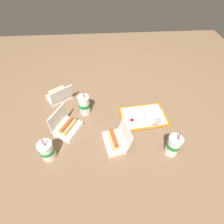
{
  "coord_description": "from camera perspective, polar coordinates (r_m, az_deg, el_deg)",
  "views": [
    {
      "loc": [
        -0.07,
        -0.9,
        1.05
      ],
      "look_at": [
        -0.01,
        0.02,
        0.05
      ],
      "focal_mm": 28.0,
      "sensor_mm": 36.0,
      "label": 1
    }
  ],
  "objects": [
    {
      "name": "soda_cup_center",
      "position": [
        1.21,
        19.38,
        -10.24
      ],
      "size": [
        0.09,
        0.09,
        0.22
      ],
      "color": "white",
      "rests_on": "ground_plane"
    },
    {
      "name": "soda_cup_corner",
      "position": [
        1.39,
        -8.99,
        2.35
      ],
      "size": [
        0.09,
        0.09,
        0.23
      ],
      "color": "white",
      "rests_on": "ground_plane"
    },
    {
      "name": "clamshell_hotdog_right",
      "position": [
        1.22,
        1.01,
        -9.32
      ],
      "size": [
        0.2,
        0.22,
        0.16
      ],
      "color": "white",
      "rests_on": "ground_plane"
    },
    {
      "name": "cake_container",
      "position": [
        1.38,
        13.35,
        -1.1
      ],
      "size": [
        0.13,
        0.13,
        0.07
      ],
      "color": "black",
      "rests_on": "food_tray"
    },
    {
      "name": "soda_cup_back",
      "position": [
        1.21,
        -20.44,
        -11.73
      ],
      "size": [
        0.09,
        0.09,
        0.2
      ],
      "color": "white",
      "rests_on": "ground_plane"
    },
    {
      "name": "napkin_stack",
      "position": [
        1.39,
        11.01,
        -2.53
      ],
      "size": [
        0.1,
        0.1,
        0.0
      ],
      "primitive_type": "cube",
      "rotation": [
        0.0,
        0.0,
        -0.05
      ],
      "color": "white",
      "rests_on": "food_tray"
    },
    {
      "name": "ground_plane",
      "position": [
        1.39,
        0.32,
        -2.14
      ],
      "size": [
        3.2,
        3.2,
        0.0
      ],
      "primitive_type": "plane",
      "color": "brown"
    },
    {
      "name": "clamshell_sandwich_back",
      "position": [
        1.59,
        -16.88,
        5.27
      ],
      "size": [
        0.25,
        0.25,
        0.17
      ],
      "color": "white",
      "rests_on": "ground_plane"
    },
    {
      "name": "food_tray",
      "position": [
        1.42,
        10.16,
        -1.39
      ],
      "size": [
        0.4,
        0.3,
        0.01
      ],
      "color": "#A56619",
      "rests_on": "ground_plane"
    },
    {
      "name": "clamshell_hotdog_center",
      "position": [
        1.32,
        -14.48,
        -4.77
      ],
      "size": [
        0.22,
        0.23,
        0.18
      ],
      "color": "white",
      "rests_on": "ground_plane"
    },
    {
      "name": "plastic_fork",
      "position": [
        1.43,
        7.75,
        -0.06
      ],
      "size": [
        0.11,
        0.02,
        0.0
      ],
      "primitive_type": "cube",
      "rotation": [
        0.0,
        0.0,
        0.09
      ],
      "color": "white",
      "rests_on": "food_tray"
    },
    {
      "name": "ketchup_cup",
      "position": [
        1.35,
        6.52,
        -2.88
      ],
      "size": [
        0.04,
        0.04,
        0.02
      ],
      "color": "white",
      "rests_on": "food_tray"
    }
  ]
}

